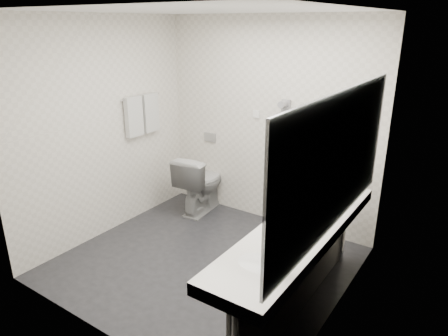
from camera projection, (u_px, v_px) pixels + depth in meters
The scene contains 30 objects.
floor at pixel (204, 262), 4.33m from camera, with size 2.80×2.80×0.00m, color #252429.
ceiling at pixel (200, 10), 3.49m from camera, with size 2.80×2.80×0.00m, color white.
wall_back at pixel (267, 124), 4.92m from camera, with size 2.80×2.80×0.00m, color white.
wall_front at pixel (92, 194), 2.90m from camera, with size 2.80×2.80×0.00m, color white.
wall_left at pixel (104, 129), 4.65m from camera, with size 2.60×2.60×0.00m, color white.
wall_right at pixel (346, 180), 3.17m from camera, with size 2.60×2.60×0.00m, color white.
vanity_counter at pixel (299, 232), 3.31m from camera, with size 0.55×2.20×0.10m, color white.
vanity_panel at pixel (299, 277), 3.44m from camera, with size 0.03×2.15×0.75m, color gray.
vanity_post_far at pixel (343, 229), 4.24m from camera, with size 0.06×0.06×0.75m, color silver.
mirror at pixel (338, 162), 2.96m from camera, with size 0.02×2.20×1.05m, color #B2BCC6.
basin_near at pixel (260, 265), 2.79m from camera, with size 0.40×0.31×0.05m, color white.
basin_far at pixel (328, 201), 3.81m from camera, with size 0.40×0.31×0.05m, color white.
faucet_near at pixel (286, 263), 2.66m from camera, with size 0.04×0.04×0.15m, color silver.
faucet_far at pixel (350, 196), 3.67m from camera, with size 0.04×0.04×0.15m, color silver.
soap_bottle_a at pixel (315, 226), 3.19m from camera, with size 0.05×0.05×0.10m, color white.
soap_bottle_c at pixel (310, 225), 3.20m from camera, with size 0.04×0.04×0.11m, color white.
glass_left at pixel (328, 211), 3.42m from camera, with size 0.07×0.07×0.12m, color silver.
glass_right at pixel (329, 208), 3.50m from camera, with size 0.05×0.05×0.10m, color silver.
toilet at pixel (201, 183), 5.42m from camera, with size 0.44×0.78×0.79m, color white.
flush_plate at pixel (210, 137), 5.46m from camera, with size 0.18×0.02×0.12m, color #B2B5BA.
pedal_bin at pixel (273, 221), 4.94m from camera, with size 0.18×0.18×0.26m, color #B2B5BA.
bin_lid at pixel (273, 211), 4.90m from camera, with size 0.18×0.18×0.01m, color #B2B5BA.
towel_rail at pixel (140, 97), 4.95m from camera, with size 0.02×0.02×0.62m, color silver.
towel_near at pixel (134, 117), 4.91m from camera, with size 0.07×0.24×0.48m, color silver.
towel_far at pixel (150, 113), 5.13m from camera, with size 0.07×0.24×0.48m, color silver.
dryer_cradle at pixel (286, 106), 4.68m from camera, with size 0.10×0.04×0.14m, color gray.
dryer_barrel at pixel (283, 104), 4.62m from camera, with size 0.08×0.08×0.14m, color gray.
dryer_cord at pixel (284, 127), 4.76m from camera, with size 0.02×0.02×0.35m, color black.
switch_plate_a at pixel (256, 114), 4.96m from camera, with size 0.09×0.02×0.09m, color white.
switch_plate_b at pixel (310, 121), 4.59m from camera, with size 0.09×0.02×0.09m, color white.
Camera 1 is at (2.28, -2.98, 2.40)m, focal length 32.74 mm.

